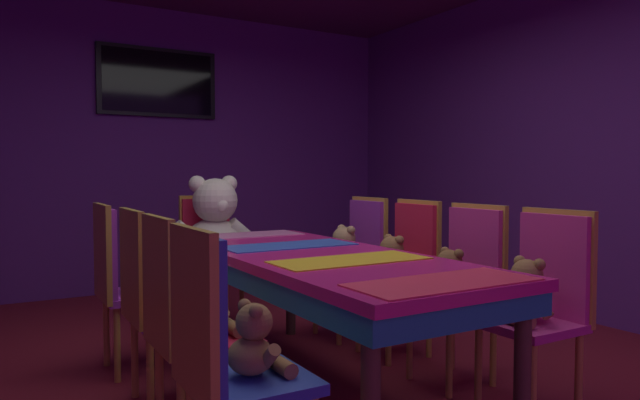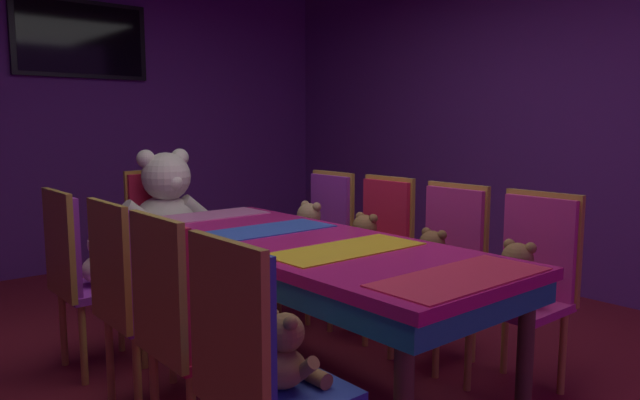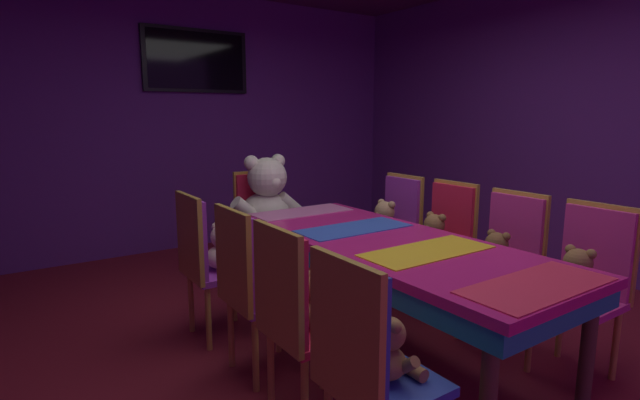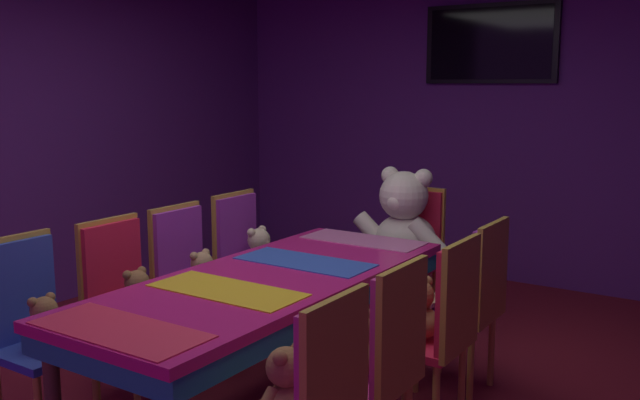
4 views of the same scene
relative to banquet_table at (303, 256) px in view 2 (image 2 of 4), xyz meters
name	(u,v)px [view 2 (image 2 of 4)]	position (x,y,z in m)	size (l,w,h in m)	color
ground_plane	(303,379)	(0.00, 0.00, -0.65)	(7.90, 7.90, 0.00)	maroon
wall_back	(81,114)	(0.00, 3.20, 0.75)	(5.20, 0.12, 2.80)	#59267F
wall_right	(566,113)	(2.60, 0.00, 0.75)	(0.12, 6.40, 2.80)	#59267F
banquet_table	(303,256)	(0.00, 0.00, 0.00)	(0.90, 2.29, 0.75)	#C61E72
chair_left_0	(250,359)	(-0.86, -0.82, -0.06)	(0.42, 0.41, 0.98)	#2D47B2
teddy_left_0	(286,355)	(-0.72, -0.82, -0.08)	(0.21, 0.28, 0.26)	olive
chair_left_1	(178,313)	(-0.83, -0.27, -0.06)	(0.42, 0.41, 0.98)	red
teddy_left_1	(211,311)	(-0.68, -0.27, -0.08)	(0.22, 0.29, 0.27)	olive
chair_left_2	(127,286)	(-0.82, 0.24, -0.06)	(0.42, 0.41, 0.98)	purple
teddy_left_2	(157,285)	(-0.68, 0.24, -0.08)	(0.22, 0.29, 0.27)	tan
chair_left_3	(76,263)	(-0.86, 0.82, -0.06)	(0.42, 0.41, 0.98)	purple
teddy_left_3	(104,260)	(-0.71, 0.82, -0.06)	(0.25, 0.33, 0.31)	beige
chair_right_0	(532,271)	(0.83, -0.79, -0.06)	(0.42, 0.41, 0.98)	#CC338C
teddy_right_0	(516,277)	(0.68, -0.79, -0.06)	(0.25, 0.32, 0.30)	olive
chair_right_1	(448,253)	(0.82, -0.27, -0.06)	(0.42, 0.41, 0.98)	#CC338C
teddy_right_1	(431,259)	(0.68, -0.27, -0.07)	(0.24, 0.31, 0.29)	brown
chair_right_2	(380,238)	(0.85, 0.28, -0.06)	(0.42, 0.41, 0.98)	red
teddy_right_2	(364,242)	(0.71, 0.28, -0.06)	(0.25, 0.33, 0.31)	olive
chair_right_3	(325,228)	(0.83, 0.79, -0.06)	(0.42, 0.41, 0.98)	purple
teddy_right_3	(308,229)	(0.68, 0.79, -0.05)	(0.27, 0.35, 0.33)	tan
throne_chair	(158,224)	(0.00, 1.69, -0.06)	(0.41, 0.42, 0.98)	red
king_teddy_bear	(168,206)	(0.00, 1.52, 0.10)	(0.72, 0.56, 0.68)	silver
wall_tv	(81,39)	(0.00, 3.11, 1.40)	(1.15, 0.06, 0.67)	black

